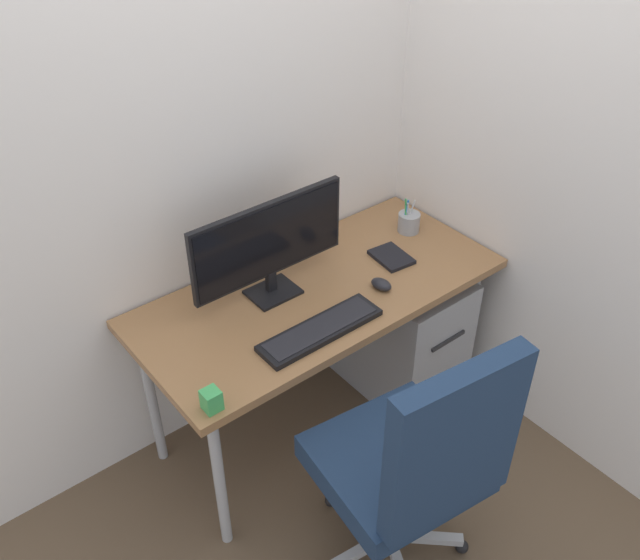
% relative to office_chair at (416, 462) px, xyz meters
% --- Properties ---
extents(ground_plane, '(8.00, 8.00, 0.00)m').
position_rel_office_chair_xyz_m(ground_plane, '(0.20, 0.74, -0.58)').
color(ground_plane, brown).
extents(wall_back, '(3.02, 0.04, 2.80)m').
position_rel_office_chair_xyz_m(wall_back, '(0.20, 1.10, 0.82)').
color(wall_back, white).
rests_on(wall_back, ground_plane).
extents(wall_side_right, '(0.04, 2.24, 2.80)m').
position_rel_office_chair_xyz_m(wall_side_right, '(0.95, 0.51, 0.82)').
color(wall_side_right, white).
rests_on(wall_side_right, ground_plane).
extents(desk, '(1.43, 0.65, 0.73)m').
position_rel_office_chair_xyz_m(desk, '(0.20, 0.74, 0.08)').
color(desk, '#996B42').
rests_on(desk, ground_plane).
extents(office_chair, '(0.57, 0.59, 1.08)m').
position_rel_office_chair_xyz_m(office_chair, '(0.00, 0.00, 0.00)').
color(office_chair, black).
rests_on(office_chair, ground_plane).
extents(filing_cabinet, '(0.38, 0.55, 0.62)m').
position_rel_office_chair_xyz_m(filing_cabinet, '(0.64, 0.71, -0.27)').
color(filing_cabinet, '#9EA0A5').
rests_on(filing_cabinet, ground_plane).
extents(monitor, '(0.64, 0.15, 0.38)m').
position_rel_office_chair_xyz_m(monitor, '(0.05, 0.83, 0.36)').
color(monitor, black).
rests_on(monitor, desk).
extents(keyboard, '(0.47, 0.13, 0.02)m').
position_rel_office_chair_xyz_m(keyboard, '(0.05, 0.54, 0.16)').
color(keyboard, black).
rests_on(keyboard, desk).
extents(mouse, '(0.07, 0.10, 0.04)m').
position_rel_office_chair_xyz_m(mouse, '(0.39, 0.59, 0.16)').
color(mouse, black).
rests_on(mouse, desk).
extents(pen_holder, '(0.09, 0.09, 0.16)m').
position_rel_office_chair_xyz_m(pen_holder, '(0.76, 0.82, 0.19)').
color(pen_holder, '#9EA0A5').
rests_on(pen_holder, desk).
extents(notebook, '(0.14, 0.18, 0.02)m').
position_rel_office_chair_xyz_m(notebook, '(0.56, 0.71, 0.15)').
color(notebook, black).
rests_on(notebook, desk).
extents(desk_clamp_accessory, '(0.06, 0.06, 0.07)m').
position_rel_office_chair_xyz_m(desk_clamp_accessory, '(-0.44, 0.47, 0.18)').
color(desk_clamp_accessory, '#3FAD59').
rests_on(desk_clamp_accessory, desk).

